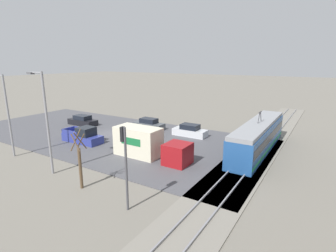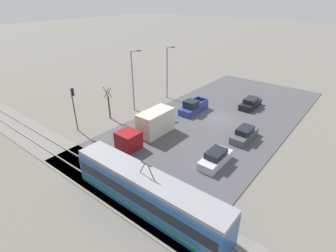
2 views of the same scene
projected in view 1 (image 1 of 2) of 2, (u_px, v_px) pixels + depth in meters
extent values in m
plane|color=slate|center=(107.00, 135.00, 35.52)|extent=(320.00, 320.00, 0.00)
cube|color=#4C4C51|center=(107.00, 134.00, 35.51)|extent=(18.80, 41.85, 0.08)
cube|color=gray|center=(247.00, 162.00, 25.83)|extent=(68.03, 4.40, 0.08)
cube|color=gray|center=(240.00, 159.00, 26.17)|extent=(66.67, 0.10, 0.14)
cube|color=gray|center=(255.00, 162.00, 25.44)|extent=(66.67, 0.10, 0.14)
cube|color=#235193|center=(258.00, 138.00, 28.72)|extent=(14.80, 2.60, 2.81)
cube|color=black|center=(258.00, 135.00, 28.64)|extent=(14.36, 2.63, 0.94)
cube|color=#1E844C|center=(257.00, 146.00, 28.93)|extent=(14.66, 2.64, 0.27)
cube|color=gray|center=(259.00, 124.00, 28.33)|extent=(14.80, 2.39, 0.40)
cylinder|color=#2D2D33|center=(261.00, 116.00, 28.52)|extent=(0.66, 0.07, 1.15)
cylinder|color=#2D2D33|center=(259.00, 118.00, 27.77)|extent=(0.66, 0.07, 1.15)
cube|color=#2D2D33|center=(260.00, 112.00, 28.01)|extent=(1.10, 0.08, 0.06)
cube|color=maroon|center=(178.00, 154.00, 24.96)|extent=(2.41, 2.29, 2.04)
cube|color=beige|center=(138.00, 141.00, 27.26)|extent=(2.41, 4.87, 3.00)
cube|color=#196B38|center=(131.00, 142.00, 26.19)|extent=(0.02, 2.44, 0.75)
cube|color=navy|center=(82.00, 138.00, 31.95)|extent=(1.99, 5.30, 0.93)
cube|color=black|center=(86.00, 131.00, 31.34)|extent=(1.83, 1.80, 1.01)
cube|color=navy|center=(70.00, 133.00, 31.59)|extent=(0.12, 2.65, 0.55)
cube|color=navy|center=(82.00, 130.00, 33.10)|extent=(0.12, 2.65, 0.55)
cube|color=navy|center=(68.00, 130.00, 33.07)|extent=(1.83, 0.21, 0.55)
cube|color=red|center=(63.00, 134.00, 32.59)|extent=(0.14, 0.04, 0.18)
cube|color=black|center=(83.00, 122.00, 40.49)|extent=(1.89, 4.79, 0.87)
cube|color=black|center=(82.00, 117.00, 40.31)|extent=(1.63, 2.49, 0.64)
cube|color=#4C5156|center=(149.00, 126.00, 38.21)|extent=(1.78, 4.65, 0.89)
cube|color=black|center=(149.00, 121.00, 38.03)|extent=(1.53, 2.42, 0.66)
cube|color=silver|center=(190.00, 132.00, 34.61)|extent=(1.81, 4.52, 0.90)
cube|color=black|center=(190.00, 127.00, 34.42)|extent=(1.56, 2.35, 0.66)
cylinder|color=#47474C|center=(126.00, 170.00, 16.93)|extent=(0.16, 0.16, 5.73)
cube|color=black|center=(123.00, 134.00, 16.44)|extent=(0.28, 0.22, 0.95)
sphere|color=#390606|center=(121.00, 129.00, 16.42)|extent=(0.18, 0.18, 0.18)
sphere|color=yellow|center=(121.00, 134.00, 16.50)|extent=(0.18, 0.18, 0.18)
sphere|color=black|center=(121.00, 139.00, 16.58)|extent=(0.18, 0.18, 0.18)
cylinder|color=brown|center=(80.00, 168.00, 20.23)|extent=(0.24, 0.24, 3.29)
cylinder|color=brown|center=(75.00, 143.00, 19.50)|extent=(0.09, 0.92, 1.26)
cylinder|color=brown|center=(80.00, 141.00, 19.55)|extent=(1.11, 0.09, 1.53)
cylinder|color=brown|center=(81.00, 141.00, 19.91)|extent=(0.09, 0.92, 1.26)
cylinder|color=brown|center=(76.00, 140.00, 19.80)|extent=(1.11, 0.09, 1.53)
cylinder|color=gray|center=(9.00, 117.00, 26.47)|extent=(0.20, 0.20, 8.45)
cylinder|color=gray|center=(48.00, 125.00, 22.19)|extent=(0.20, 0.20, 8.91)
cylinder|color=gray|center=(36.00, 73.00, 21.55)|extent=(0.12, 1.60, 0.12)
cube|color=#515156|center=(31.00, 73.00, 21.95)|extent=(0.36, 0.60, 0.18)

